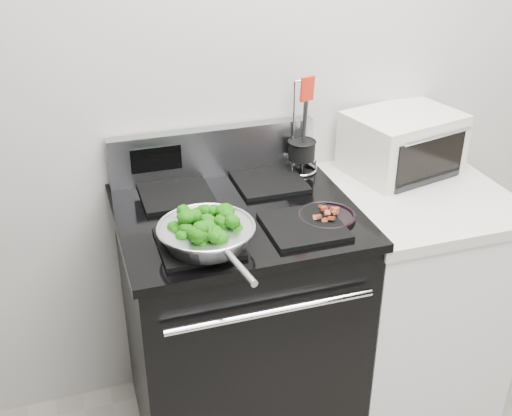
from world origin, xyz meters
name	(u,v)px	position (x,y,z in m)	size (l,w,h in m)	color
back_wall	(289,58)	(0.00, 1.75, 1.35)	(4.00, 0.02, 2.70)	beige
gas_range	(238,322)	(-0.30, 1.41, 0.49)	(0.79, 0.69, 1.13)	black
counter	(405,295)	(0.39, 1.41, 0.46)	(0.62, 0.68, 0.92)	white
skillet	(207,234)	(-0.45, 1.22, 1.00)	(0.30, 0.46, 0.06)	silver
broccoli_pile	(206,229)	(-0.45, 1.22, 1.02)	(0.23, 0.23, 0.08)	#093304
bacon_plate	(327,213)	(-0.04, 1.28, 0.97)	(0.19, 0.19, 0.04)	black
utensil_holder	(301,155)	(0.02, 1.64, 1.02)	(0.12, 0.12, 0.36)	silver
toaster_oven	(402,143)	(0.41, 1.59, 1.03)	(0.46, 0.38, 0.23)	beige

